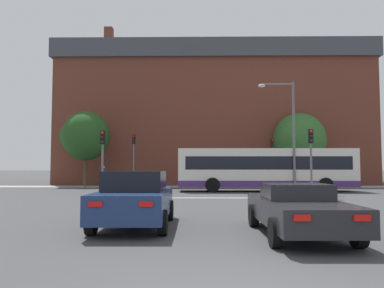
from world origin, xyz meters
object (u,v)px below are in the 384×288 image
object	(u,v)px
bus_crossing_lead	(266,169)
traffic_light_near_right	(311,151)
car_roadster_right	(297,209)
pedestrian_walking_east	(286,176)
traffic_light_near_left	(102,152)
traffic_light_far_left	(134,152)
street_lamp_junction	(287,124)
traffic_light_far_right	(272,154)
car_saloon_left	(135,199)
pedestrian_waiting	(103,174)

from	to	relation	value
bus_crossing_lead	traffic_light_near_right	world-z (taller)	traffic_light_near_right
car_roadster_right	pedestrian_walking_east	distance (m)	24.09
pedestrian_walking_east	traffic_light_near_left	bearing A→B (deg)	99.51
pedestrian_walking_east	traffic_light_far_left	bearing A→B (deg)	62.97
traffic_light_near_right	street_lamp_junction	world-z (taller)	street_lamp_junction
traffic_light_far_right	traffic_light_far_left	bearing A→B (deg)	-177.86
bus_crossing_lead	traffic_light_near_right	bearing A→B (deg)	16.64
traffic_light_far_left	traffic_light_far_right	xyz separation A→B (m)	(11.98, 0.45, -0.17)
car_roadster_right	traffic_light_near_left	xyz separation A→B (m)	(-8.01, 12.18, 1.94)
bus_crossing_lead	pedestrian_walking_east	bearing A→B (deg)	155.43
car_saloon_left	pedestrian_walking_east	bearing A→B (deg)	66.30
car_saloon_left	pedestrian_waiting	xyz separation A→B (m)	(-6.67, 22.81, 0.30)
traffic_light_near_left	street_lamp_junction	xyz separation A→B (m)	(11.63, 3.65, 2.01)
car_saloon_left	pedestrian_walking_east	distance (m)	24.18
pedestrian_waiting	pedestrian_walking_east	bearing A→B (deg)	165.23
traffic_light_far_right	pedestrian_walking_east	size ratio (longest dim) A/B	2.67
traffic_light_near_right	traffic_light_near_left	xyz separation A→B (m)	(-11.96, 0.38, -0.02)
bus_crossing_lead	street_lamp_junction	xyz separation A→B (m)	(1.28, -1.34, 3.00)
pedestrian_walking_east	traffic_light_far_right	bearing A→B (deg)	80.15
car_saloon_left	traffic_light_far_right	xyz separation A→B (m)	(8.28, 21.76, 2.03)
car_saloon_left	street_lamp_junction	distance (m)	16.98
car_roadster_right	bus_crossing_lead	distance (m)	17.35
car_roadster_right	traffic_light_far_right	size ratio (longest dim) A/B	1.10
traffic_light_far_right	street_lamp_junction	bearing A→B (deg)	-93.14
bus_crossing_lead	traffic_light_near_right	distance (m)	5.70
street_lamp_junction	traffic_light_near_left	bearing A→B (deg)	-162.59
street_lamp_junction	car_saloon_left	bearing A→B (deg)	-118.47
traffic_light_far_left	traffic_light_near_left	xyz separation A→B (m)	(-0.04, -10.41, -0.41)
car_roadster_right	street_lamp_junction	bearing A→B (deg)	76.47
traffic_light_near_right	pedestrian_waiting	xyz separation A→B (m)	(-14.89, 12.30, -1.51)
traffic_light_far_right	car_saloon_left	bearing A→B (deg)	-110.84
car_saloon_left	street_lamp_junction	bearing A→B (deg)	60.99
bus_crossing_lead	pedestrian_walking_east	world-z (taller)	bus_crossing_lead
traffic_light_far_right	street_lamp_junction	distance (m)	7.44
traffic_light_near_right	street_lamp_junction	size ratio (longest dim) A/B	0.51
car_roadster_right	street_lamp_junction	size ratio (longest dim) A/B	0.62
traffic_light_near_left	street_lamp_junction	bearing A→B (deg)	17.41
traffic_light_near_left	pedestrian_waiting	size ratio (longest dim) A/B	2.07
traffic_light_near_left	traffic_light_far_left	bearing A→B (deg)	89.76
car_roadster_right	traffic_light_near_right	bearing A→B (deg)	70.83
traffic_light_far_left	street_lamp_junction	bearing A→B (deg)	-30.28
car_roadster_right	traffic_light_near_left	distance (m)	14.70
traffic_light_far_right	traffic_light_near_right	bearing A→B (deg)	-90.33
traffic_light_far_right	pedestrian_walking_east	world-z (taller)	traffic_light_far_right
traffic_light_near_right	traffic_light_near_left	world-z (taller)	traffic_light_near_right
traffic_light_far_right	street_lamp_junction	world-z (taller)	street_lamp_junction
car_saloon_left	pedestrian_walking_east	size ratio (longest dim) A/B	2.77
traffic_light_near_left	pedestrian_waiting	world-z (taller)	traffic_light_near_left
traffic_light_near_right	bus_crossing_lead	bearing A→B (deg)	106.64
car_roadster_right	traffic_light_far_left	bearing A→B (deg)	108.78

